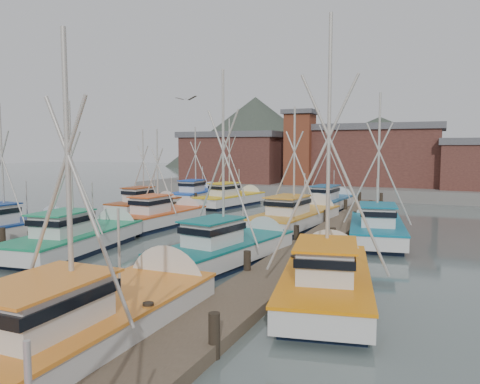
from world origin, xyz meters
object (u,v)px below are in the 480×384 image
at_px(boat_1, 95,321).
at_px(boat_4, 82,238).
at_px(lookout_tower, 300,147).
at_px(boat_8, 164,217).
at_px(boat_12, 234,199).

height_order(boat_1, boat_4, boat_1).
bearing_deg(lookout_tower, boat_8, -95.36).
bearing_deg(boat_8, boat_1, -58.93).
xyz_separation_m(boat_4, boat_12, (-0.53, 20.63, 0.00)).
distance_m(lookout_tower, boat_4, 33.76).
distance_m(boat_4, boat_8, 8.25).
height_order(boat_4, boat_12, boat_12).
bearing_deg(boat_1, lookout_tower, 98.43).
height_order(lookout_tower, boat_1, lookout_tower).
relative_size(boat_1, boat_8, 1.20).
bearing_deg(boat_12, lookout_tower, 88.42).
distance_m(lookout_tower, boat_8, 25.66).
bearing_deg(boat_8, boat_12, 95.31).
distance_m(boat_1, boat_12, 31.26).
distance_m(boat_8, boat_12, 12.38).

